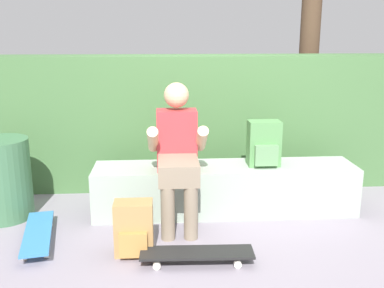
% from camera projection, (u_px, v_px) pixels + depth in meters
% --- Properties ---
extents(ground_plane, '(24.00, 24.00, 0.00)m').
position_uv_depth(ground_plane, '(229.00, 224.00, 3.80)').
color(ground_plane, gray).
extents(bench_main, '(2.33, 0.48, 0.43)m').
position_uv_depth(bench_main, '(225.00, 189.00, 4.03)').
color(bench_main, '#94A595').
rests_on(bench_main, ground).
extents(person_skater, '(0.49, 0.62, 1.18)m').
position_uv_depth(person_skater, '(177.00, 151.00, 3.69)').
color(person_skater, '#B73338').
rests_on(person_skater, ground).
extents(skateboard_near_person, '(0.81, 0.23, 0.09)m').
position_uv_depth(skateboard_near_person, '(197.00, 253.00, 3.14)').
color(skateboard_near_person, black).
rests_on(skateboard_near_person, ground).
extents(skateboard_beside_bench, '(0.34, 0.82, 0.09)m').
position_uv_depth(skateboard_beside_bench, '(38.00, 233.00, 3.46)').
color(skateboard_beside_bench, teal).
rests_on(skateboard_beside_bench, ground).
extents(backpack_on_bench, '(0.28, 0.23, 0.40)m').
position_uv_depth(backpack_on_bench, '(264.00, 144.00, 3.94)').
color(backpack_on_bench, '#51894C').
rests_on(backpack_on_bench, bench_main).
extents(backpack_on_ground, '(0.28, 0.23, 0.40)m').
position_uv_depth(backpack_on_ground, '(134.00, 229.00, 3.26)').
color(backpack_on_ground, '#A37A47').
rests_on(backpack_on_ground, ground).
extents(hedge_row, '(4.49, 0.55, 1.36)m').
position_uv_depth(hedge_row, '(182.00, 121.00, 4.70)').
color(hedge_row, '#41693A').
rests_on(hedge_row, ground).
extents(trash_bin, '(0.51, 0.51, 0.70)m').
position_uv_depth(trash_bin, '(1.00, 179.00, 3.87)').
color(trash_bin, '#3D6B47').
rests_on(trash_bin, ground).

